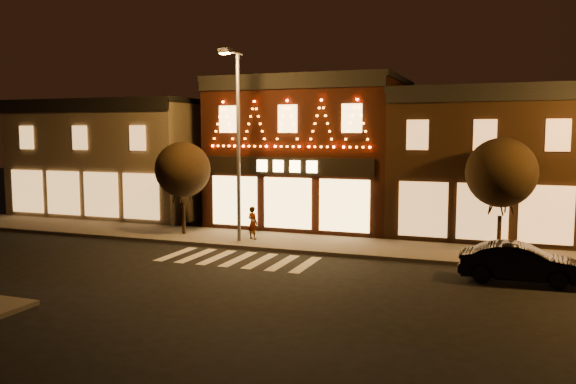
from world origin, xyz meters
The scene contains 10 objects.
ground centered at (0.00, 0.00, 0.00)m, with size 120.00×120.00×0.00m, color black.
sidewalk_far centered at (2.00, 8.00, 0.07)m, with size 44.00×4.00×0.15m, color #47423D.
building_left centered at (-13.00, 13.99, 3.66)m, with size 12.20×8.28×7.30m.
building_pulp centered at (0.00, 13.98, 4.16)m, with size 10.20×8.34×8.30m.
building_right_a centered at (9.50, 13.99, 3.76)m, with size 9.20×8.28×7.50m.
streetlamp_mid centered at (-1.39, 6.86, 5.35)m, with size 0.61×2.04×8.87m.
tree_left centered at (-4.88, 7.84, 3.43)m, with size 2.80×2.80×4.69m.
tree_right centered at (10.25, 8.38, 3.62)m, with size 2.96×2.96×4.95m.
dark_sedan centered at (11.00, 4.16, 0.69)m, with size 1.46×4.20×1.38m, color black.
pedestrian centered at (-0.96, 7.68, 0.95)m, with size 0.59×0.38×1.61m, color gray.
Camera 1 is at (10.30, -17.68, 5.33)m, focal length 36.10 mm.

